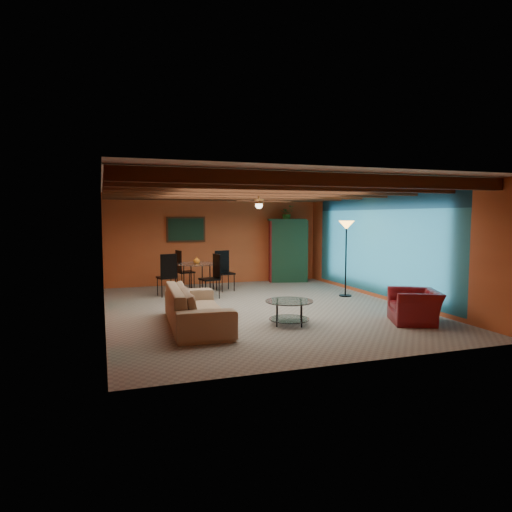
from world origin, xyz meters
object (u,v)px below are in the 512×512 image
object	(u,v)px
armchair	(415,306)
coffee_table	(289,312)
armoire	(286,251)
floor_lamp	(346,259)
sofa	(197,307)
vase	(197,248)
potted_plant	(287,213)
dining_table	(197,273)

from	to	relation	value
armchair	coffee_table	distance (m)	2.42
armoire	floor_lamp	world-z (taller)	floor_lamp
sofa	armchair	xyz separation A→B (m)	(4.01, -1.07, -0.05)
vase	coffee_table	bearing A→B (deg)	-76.52
armoire	sofa	bearing A→B (deg)	-113.67
armchair	coffee_table	bearing A→B (deg)	-82.47
potted_plant	armoire	bearing A→B (deg)	0.00
coffee_table	potted_plant	xyz separation A→B (m)	(2.15, 5.31, 1.90)
sofa	vase	distance (m)	3.74
armoire	potted_plant	world-z (taller)	potted_plant
armchair	potted_plant	size ratio (longest dim) A/B	2.07
sofa	armoire	distance (m)	6.24
sofa	armoire	xyz separation A→B (m)	(3.83, 4.89, 0.58)
coffee_table	armoire	world-z (taller)	armoire
potted_plant	vase	xyz separation A→B (m)	(-3.11, -1.32, -0.94)
coffee_table	vase	world-z (taller)	vase
sofa	floor_lamp	size ratio (longest dim) A/B	1.31
dining_table	vase	size ratio (longest dim) A/B	11.90
armoire	floor_lamp	xyz separation A→B (m)	(0.40, -2.96, 0.02)
potted_plant	sofa	bearing A→B (deg)	-128.08
dining_table	armchair	bearing A→B (deg)	-54.73
armchair	coffee_table	xyz separation A→B (m)	(-2.33, 0.66, -0.09)
sofa	dining_table	world-z (taller)	dining_table
sofa	vase	xyz separation A→B (m)	(0.72, 3.58, 0.83)
sofa	coffee_table	xyz separation A→B (m)	(1.68, -0.41, -0.14)
vase	armchair	bearing A→B (deg)	-54.73
dining_table	vase	world-z (taller)	vase
sofa	armchair	distance (m)	4.15
sofa	coffee_table	size ratio (longest dim) A/B	2.79
armchair	floor_lamp	bearing A→B (deg)	-160.94
potted_plant	coffee_table	bearing A→B (deg)	-112.09
coffee_table	floor_lamp	xyz separation A→B (m)	(2.55, 2.34, 0.74)
dining_table	armoire	xyz separation A→B (m)	(3.11, 1.32, 0.40)
sofa	vase	size ratio (longest dim) A/B	14.15
floor_lamp	vase	size ratio (longest dim) A/B	10.81
sofa	potted_plant	xyz separation A→B (m)	(3.83, 4.89, 1.76)
coffee_table	floor_lamp	distance (m)	3.54
armoire	vase	xyz separation A→B (m)	(-3.11, -1.32, 0.25)
vase	potted_plant	bearing A→B (deg)	22.92
floor_lamp	coffee_table	bearing A→B (deg)	-137.43
potted_plant	vase	distance (m)	3.50
coffee_table	floor_lamp	bearing A→B (deg)	42.57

